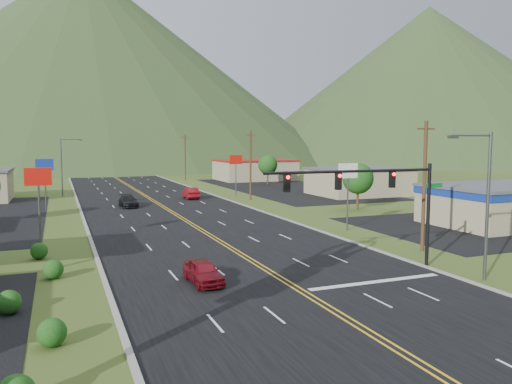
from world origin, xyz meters
name	(u,v)px	position (x,y,z in m)	size (l,w,h in m)	color
traffic_signal	(379,190)	(6.48, 14.00, 5.33)	(13.10, 0.43, 7.00)	black
streetlight_east	(484,196)	(11.18, 10.00, 5.18)	(3.28, 0.25, 9.00)	#59595E
streetlight_west	(64,163)	(-11.68, 70.00, 5.18)	(3.28, 0.25, 9.00)	#59595E
building_east_near	(506,202)	(30.00, 25.00, 2.27)	(15.40, 10.40, 4.10)	tan
building_east_mid	(359,181)	(32.00, 55.00, 2.16)	(14.40, 11.40, 4.30)	tan
building_east_far	(255,170)	(28.00, 90.00, 2.26)	(16.40, 12.40, 4.50)	tan
pole_sign_west_a	(38,185)	(-14.00, 30.00, 5.05)	(2.00, 0.18, 6.40)	#59595E
pole_sign_west_b	(45,170)	(-14.00, 52.00, 5.05)	(2.00, 0.18, 6.40)	#59595E
pole_sign_east_a	(348,178)	(13.00, 28.00, 5.05)	(2.00, 0.18, 6.40)	#59595E
pole_sign_east_b	(236,164)	(13.00, 60.00, 5.05)	(2.00, 0.18, 6.40)	#59595E
tree_east_a	(358,179)	(22.00, 40.00, 3.89)	(3.84, 3.84, 5.82)	#382314
tree_east_b	(268,165)	(26.00, 78.00, 3.89)	(3.84, 3.84, 5.82)	#382314
utility_pole_a	(424,185)	(13.50, 18.00, 5.13)	(1.60, 0.28, 10.00)	#382314
utility_pole_b	(251,165)	(13.50, 55.00, 5.13)	(1.60, 0.28, 10.00)	#382314
utility_pole_c	(185,157)	(13.50, 95.00, 5.13)	(1.60, 0.28, 10.00)	#382314
utility_pole_d	(153,153)	(13.50, 135.00, 5.13)	(1.60, 0.28, 10.00)	#382314
mountain_n	(85,63)	(0.00, 220.00, 42.50)	(220.00, 220.00, 85.00)	#273E1C
mountain_ne	(427,84)	(147.84, 176.19, 35.00)	(180.00, 180.00, 70.00)	#273E1C
car_red_near	(203,272)	(-4.72, 15.58, 0.70)	(1.64, 4.08, 1.39)	maroon
car_dark_mid	(128,202)	(-4.23, 53.06, 0.73)	(2.04, 5.01, 1.45)	black
car_red_far	(191,193)	(5.67, 59.46, 0.81)	(1.72, 4.94, 1.63)	maroon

